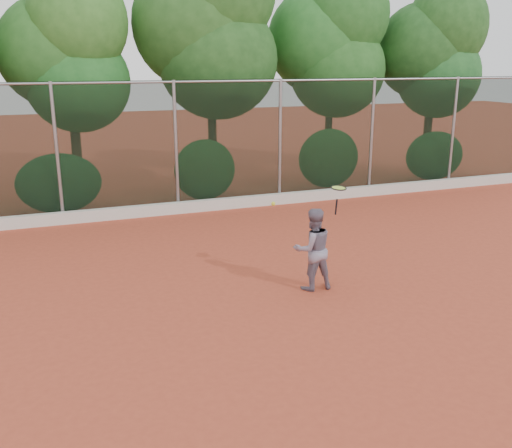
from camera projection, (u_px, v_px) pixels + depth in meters
name	position (u px, v px, depth m)	size (l,w,h in m)	color
ground	(278.00, 313.00, 9.32)	(80.00, 80.00, 0.00)	#AB4028
concrete_curb	(180.00, 208.00, 15.41)	(24.00, 0.20, 0.30)	beige
tennis_player	(313.00, 249.00, 10.13)	(0.73, 0.57, 1.50)	slate
chainlink_fence	(176.00, 144.00, 15.10)	(24.09, 0.09, 3.50)	black
foliage_backdrop	(137.00, 45.00, 15.99)	(23.70, 3.63, 7.55)	#462B1B
tennis_racket	(338.00, 190.00, 9.82)	(0.32, 0.32, 0.52)	black
tennis_ball_in_flight	(273.00, 204.00, 9.02)	(0.07, 0.07, 0.07)	gold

